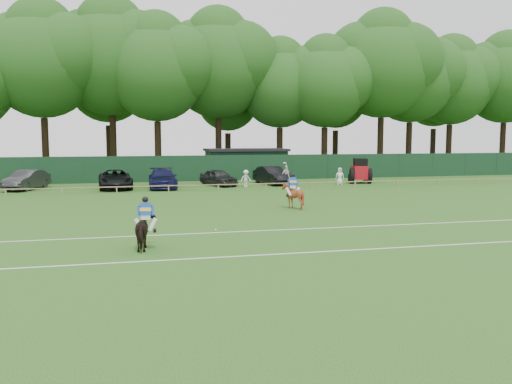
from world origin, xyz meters
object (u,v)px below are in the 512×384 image
object	(u,v)px
suv_black	(115,179)
estate_black	(272,175)
hatch_grey	(218,178)
spectator_mid	(286,176)
spectator_left	(246,179)
sedan_navy	(163,179)
horse_dark	(146,231)
tractor	(360,171)
spectator_right	(340,176)
polo_ball	(216,230)
sedan_grey	(27,180)
horse_chestnut	(293,196)
utility_shed	(246,163)

from	to	relation	value
suv_black	estate_black	bearing A→B (deg)	0.92
hatch_grey	spectator_mid	distance (m)	5.97
spectator_left	sedan_navy	bearing A→B (deg)	164.02
horse_dark	tractor	xyz separation A→B (m)	(20.56, 25.31, 0.34)
sedan_navy	spectator_right	xyz separation A→B (m)	(15.66, -0.76, -0.04)
tractor	horse_dark	bearing A→B (deg)	-114.29
sedan_navy	horse_dark	bearing A→B (deg)	-93.77
horse_dark	hatch_grey	bearing A→B (deg)	-102.39
suv_black	hatch_grey	distance (m)	8.83
hatch_grey	spectator_right	xyz separation A→B (m)	(10.73, -1.72, 0.04)
spectator_left	polo_ball	xyz separation A→B (m)	(-6.06, -20.52, -0.69)
hatch_grey	spectator_mid	world-z (taller)	spectator_mid
horse_dark	spectator_mid	world-z (taller)	spectator_mid
polo_ball	horse_dark	bearing A→B (deg)	-133.76
spectator_left	polo_ball	world-z (taller)	spectator_left
sedan_grey	tractor	xyz separation A→B (m)	(29.11, -0.70, 0.28)
spectator_mid	tractor	size ratio (longest dim) A/B	0.57
sedan_navy	polo_ball	xyz separation A→B (m)	(0.97, -21.25, -0.77)
horse_chestnut	sedan_navy	size ratio (longest dim) A/B	0.28
utility_shed	spectator_left	bearing A→B (deg)	-102.65
suv_black	estate_black	xyz separation A→B (m)	(13.76, 0.99, 0.02)
utility_shed	sedan_grey	bearing A→B (deg)	-158.50
estate_black	spectator_left	world-z (taller)	estate_black
sedan_grey	spectator_right	distance (m)	26.65
estate_black	tractor	world-z (taller)	tractor
sedan_grey	tractor	size ratio (longest dim) A/B	1.58
estate_black	spectator_left	xyz separation A→B (m)	(-2.86, -2.02, -0.07)
suv_black	spectator_left	distance (m)	10.95
sedan_grey	spectator_mid	size ratio (longest dim) A/B	2.78
estate_black	polo_ball	bearing A→B (deg)	-122.01
sedan_grey	spectator_mid	distance (m)	21.73
tractor	sedan_grey	bearing A→B (deg)	-166.58
spectator_mid	polo_ball	size ratio (longest dim) A/B	19.70
polo_ball	tractor	distance (m)	27.83
sedan_navy	tractor	xyz separation A→B (m)	(18.20, 0.58, 0.28)
sedan_navy	tractor	bearing A→B (deg)	3.51
sedan_navy	polo_ball	distance (m)	21.29
estate_black	polo_ball	size ratio (longest dim) A/B	54.47
hatch_grey	suv_black	bearing A→B (deg)	161.62
sedan_grey	horse_chestnut	bearing A→B (deg)	-21.91
horse_dark	horse_chestnut	bearing A→B (deg)	-129.18
sedan_navy	suv_black	bearing A→B (deg)	177.35
suv_black	spectator_right	world-z (taller)	suv_black
hatch_grey	spectator_right	distance (m)	10.87
sedan_navy	estate_black	world-z (taller)	sedan_navy
sedan_navy	tractor	world-z (taller)	tractor
estate_black	spectator_right	bearing A→B (deg)	-29.86
sedan_navy	spectator_mid	xyz separation A→B (m)	(10.76, -0.30, 0.07)
utility_shed	tractor	bearing A→B (deg)	-44.05
suv_black	sedan_navy	world-z (taller)	sedan_navy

